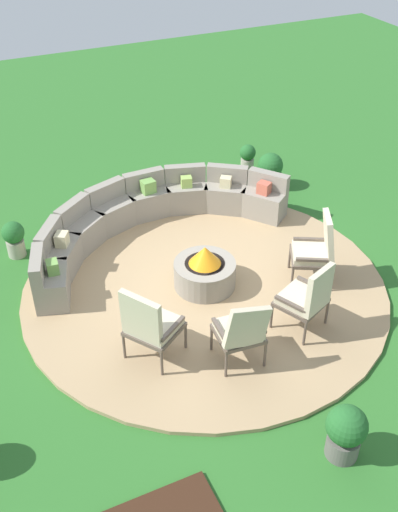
% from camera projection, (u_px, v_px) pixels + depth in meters
% --- Properties ---
extents(ground_plane, '(24.00, 24.00, 0.00)m').
position_uv_depth(ground_plane, '(205.00, 288.00, 8.81)').
color(ground_plane, '#2D6B28').
extents(patio_circle, '(5.31, 5.31, 0.06)m').
position_uv_depth(patio_circle, '(205.00, 286.00, 8.79)').
color(patio_circle, tan).
rests_on(patio_circle, ground_plane).
extents(fire_pit, '(0.90, 0.90, 0.67)m').
position_uv_depth(fire_pit, '(205.00, 271.00, 8.63)').
color(fire_pit, gray).
rests_on(fire_pit, patio_circle).
extents(curved_stone_bench, '(4.52, 2.20, 0.77)m').
position_uv_depth(curved_stone_bench, '(146.00, 217.00, 9.69)').
color(curved_stone_bench, gray).
rests_on(curved_stone_bench, patio_circle).
extents(lounge_chair_front_left, '(0.82, 0.84, 1.13)m').
position_uv_depth(lounge_chair_front_left, '(149.00, 324.00, 7.25)').
color(lounge_chair_front_left, brown).
rests_on(lounge_chair_front_left, patio_circle).
extents(lounge_chair_front_right, '(0.62, 0.58, 1.02)m').
position_uv_depth(lounge_chair_front_right, '(241.00, 330.00, 7.21)').
color(lounge_chair_front_right, brown).
rests_on(lounge_chair_front_right, patio_circle).
extents(lounge_chair_back_left, '(0.76, 0.76, 1.05)m').
position_uv_depth(lounge_chair_back_left, '(308.00, 297.00, 7.71)').
color(lounge_chair_back_left, brown).
rests_on(lounge_chair_back_left, patio_circle).
extents(lounge_chair_back_right, '(0.77, 0.79, 1.12)m').
position_uv_depth(lounge_chair_back_right, '(317.00, 248.00, 8.55)').
color(lounge_chair_back_right, brown).
rests_on(lounge_chair_back_right, patio_circle).
extents(potted_plant_0, '(0.31, 0.31, 0.63)m').
position_uv_depth(potted_plant_0, '(247.00, 159.00, 11.47)').
color(potted_plant_0, '#A89E8E').
rests_on(potted_plant_0, ground_plane).
extents(potted_plant_1, '(0.35, 0.35, 0.60)m').
position_uv_depth(potted_plant_1, '(14.00, 238.00, 9.29)').
color(potted_plant_1, '#A89E8E').
rests_on(potted_plant_1, ground_plane).
extents(potted_plant_3, '(0.47, 0.47, 0.68)m').
position_uv_depth(potted_plant_3, '(270.00, 169.00, 11.07)').
color(potted_plant_3, '#605B56').
rests_on(potted_plant_3, ground_plane).
extents(potted_plant_5, '(0.45, 0.45, 0.69)m').
position_uv_depth(potted_plant_5, '(346.00, 431.00, 6.27)').
color(potted_plant_5, '#605B56').
rests_on(potted_plant_5, ground_plane).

